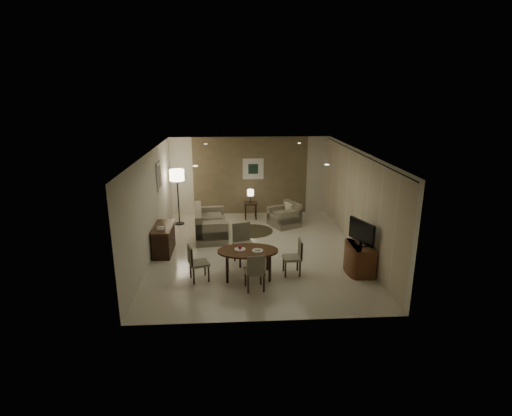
{
  "coord_description": "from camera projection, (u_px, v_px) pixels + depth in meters",
  "views": [
    {
      "loc": [
        -0.63,
        -10.14,
        4.22
      ],
      "look_at": [
        0.0,
        0.2,
        1.15
      ],
      "focal_mm": 28.0,
      "sensor_mm": 36.0,
      "label": 1
    }
  ],
  "objects": [
    {
      "name": "tv_cabinet",
      "position": [
        360.0,
        258.0,
        9.54
      ],
      "size": [
        0.48,
        0.9,
        0.7
      ],
      "primitive_type": null,
      "color": "brown",
      "rests_on": "floor"
    },
    {
      "name": "napkin",
      "position": [
        258.0,
        250.0,
        9.18
      ],
      "size": [
        0.12,
        0.08,
        0.03
      ],
      "primitive_type": "cube",
      "color": "white",
      "rests_on": "plate_b"
    },
    {
      "name": "flat_tv",
      "position": [
        362.0,
        232.0,
        9.35
      ],
      "size": [
        0.36,
        0.85,
        0.6
      ],
      "primitive_type": null,
      "rotation": [
        0.0,
        0.0,
        0.35
      ],
      "color": "black",
      "rests_on": "tv_cabinet"
    },
    {
      "name": "chair_right",
      "position": [
        292.0,
        257.0,
        9.41
      ],
      "size": [
        0.42,
        0.42,
        0.85
      ],
      "primitive_type": null,
      "rotation": [
        0.0,
        0.0,
        -1.56
      ],
      "color": "gray",
      "rests_on": "floor"
    },
    {
      "name": "console_desk",
      "position": [
        164.0,
        239.0,
        10.69
      ],
      "size": [
        0.48,
        1.2,
        0.75
      ],
      "primitive_type": null,
      "color": "#4E3019",
      "rests_on": "floor"
    },
    {
      "name": "taupe_accent",
      "position": [
        250.0,
        176.0,
        13.89
      ],
      "size": [
        3.96,
        0.03,
        2.7
      ],
      "primitive_type": "cube",
      "color": "#7B6B4C",
      "rests_on": "wall_back"
    },
    {
      "name": "downlight_fr",
      "position": [
        299.0,
        143.0,
        11.98
      ],
      "size": [
        0.1,
        0.1,
        0.01
      ],
      "primitive_type": "cylinder",
      "color": "white",
      "rests_on": "ceiling"
    },
    {
      "name": "art_left_frame",
      "position": [
        159.0,
        176.0,
        11.4
      ],
      "size": [
        0.03,
        0.6,
        0.8
      ],
      "primitive_type": "cube",
      "color": "silver",
      "rests_on": "wall_left"
    },
    {
      "name": "sofa",
      "position": [
        211.0,
        222.0,
        11.91
      ],
      "size": [
        1.91,
        1.08,
        0.86
      ],
      "primitive_type": null,
      "rotation": [
        0.0,
        0.0,
        1.66
      ],
      "color": "gray",
      "rests_on": "floor"
    },
    {
      "name": "chair_near",
      "position": [
        255.0,
        271.0,
        8.69
      ],
      "size": [
        0.47,
        0.47,
        0.86
      ],
      "primitive_type": null,
      "rotation": [
        0.0,
        0.0,
        3.27
      ],
      "color": "gray",
      "rests_on": "floor"
    },
    {
      "name": "plate_b",
      "position": [
        258.0,
        251.0,
        9.19
      ],
      "size": [
        0.26,
        0.26,
        0.02
      ],
      "primitive_type": "cylinder",
      "color": "white",
      "rests_on": "dining_table"
    },
    {
      "name": "downlight_fl",
      "position": [
        206.0,
        144.0,
        11.82
      ],
      "size": [
        0.1,
        0.1,
        0.01
      ],
      "primitive_type": "cylinder",
      "color": "white",
      "rests_on": "ceiling"
    },
    {
      "name": "downlight_nl",
      "position": [
        195.0,
        166.0,
        8.37
      ],
      "size": [
        0.1,
        0.1,
        0.01
      ],
      "primitive_type": "cylinder",
      "color": "white",
      "rests_on": "ceiling"
    },
    {
      "name": "downlight_nr",
      "position": [
        327.0,
        165.0,
        8.54
      ],
      "size": [
        0.1,
        0.1,
        0.01
      ],
      "primitive_type": "cylinder",
      "color": "white",
      "rests_on": "ceiling"
    },
    {
      "name": "side_table",
      "position": [
        251.0,
        210.0,
        13.59
      ],
      "size": [
        0.44,
        0.44,
        0.56
      ],
      "primitive_type": null,
      "color": "black",
      "rests_on": "floor"
    },
    {
      "name": "armchair",
      "position": [
        284.0,
        214.0,
        12.82
      ],
      "size": [
        1.09,
        1.12,
        0.76
      ],
      "primitive_type": null,
      "rotation": [
        0.0,
        0.0,
        -1.12
      ],
      "color": "gray",
      "rests_on": "floor"
    },
    {
      "name": "art_back_canvas",
      "position": [
        253.0,
        169.0,
        13.79
      ],
      "size": [
        0.34,
        0.01,
        0.34
      ],
      "primitive_type": "cube",
      "color": "black",
      "rests_on": "wall_back"
    },
    {
      "name": "art_left_canvas",
      "position": [
        160.0,
        176.0,
        11.41
      ],
      "size": [
        0.01,
        0.46,
        0.64
      ],
      "primitive_type": "cube",
      "color": "gray",
      "rests_on": "wall_left"
    },
    {
      "name": "fruit_apple",
      "position": [
        240.0,
        247.0,
        9.25
      ],
      "size": [
        0.09,
        0.09,
        0.09
      ],
      "primitive_type": "sphere",
      "color": "#A91333",
      "rests_on": "plate_a"
    },
    {
      "name": "chair_far",
      "position": [
        245.0,
        244.0,
        10.0
      ],
      "size": [
        0.62,
        0.62,
        1.01
      ],
      "primitive_type": null,
      "rotation": [
        0.0,
        0.0,
        0.33
      ],
      "color": "gray",
      "rests_on": "floor"
    },
    {
      "name": "plate_a",
      "position": [
        240.0,
        249.0,
        9.26
      ],
      "size": [
        0.26,
        0.26,
        0.02
      ],
      "primitive_type": "cylinder",
      "color": "white",
      "rests_on": "dining_table"
    },
    {
      "name": "curtain_rod",
      "position": [
        359.0,
        153.0,
        10.35
      ],
      "size": [
        0.03,
        6.8,
        0.03
      ],
      "primitive_type": "cylinder",
      "rotation": [
        1.57,
        0.0,
        0.0
      ],
      "color": "black",
      "rests_on": "wall_right"
    },
    {
      "name": "telephone",
      "position": [
        161.0,
        228.0,
        10.28
      ],
      "size": [
        0.2,
        0.14,
        0.09
      ],
      "primitive_type": null,
      "color": "white",
      "rests_on": "console_desk"
    },
    {
      "name": "floor_lamp",
      "position": [
        178.0,
        197.0,
        12.83
      ],
      "size": [
        0.46,
        0.46,
        1.81
      ],
      "primitive_type": null,
      "color": "#FFE5B7",
      "rests_on": "floor"
    },
    {
      "name": "curtain_wall",
      "position": [
        356.0,
        202.0,
        10.72
      ],
      "size": [
        0.08,
        6.7,
        2.58
      ],
      "primitive_type": null,
      "color": "beige",
      "rests_on": "wall_right"
    },
    {
      "name": "chair_left",
      "position": [
        199.0,
        263.0,
        9.12
      ],
      "size": [
        0.52,
        0.52,
        0.86
      ],
      "primitive_type": null,
      "rotation": [
        0.0,
        0.0,
        1.88
      ],
      "color": "gray",
      "rests_on": "floor"
    },
    {
      "name": "round_rug",
      "position": [
        253.0,
        231.0,
        12.42
      ],
      "size": [
        1.26,
        1.26,
        0.01
      ],
      "primitive_type": "cylinder",
      "color": "#3D3722",
      "rests_on": "floor"
    },
    {
      "name": "room_shell",
      "position": [
        256.0,
        199.0,
        10.94
      ],
      "size": [
        5.5,
        7.0,
        2.7
      ],
      "color": "beige",
      "rests_on": "ground"
    },
    {
      "name": "art_back_frame",
      "position": [
        253.0,
        169.0,
        13.8
      ],
      "size": [
        0.72,
        0.03,
        0.72
      ],
      "primitive_type": "cube",
      "color": "silver",
      "rests_on": "wall_back"
    },
    {
      "name": "dining_table",
      "position": [
        248.0,
        263.0,
        9.32
      ],
      "size": [
        1.41,
        0.88,
        0.66
      ],
      "primitive_type": null,
      "color": "#4E3019",
      "rests_on": "floor"
    },
    {
      "name": "table_lamp",
      "position": [
        251.0,
        195.0,
        13.44
      ],
      "size": [
        0.22,
        0.22,
        0.5
      ],
      "primitive_type": null,
      "color": "#FFEAC1",
      "rests_on": "side_table"
    }
  ]
}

